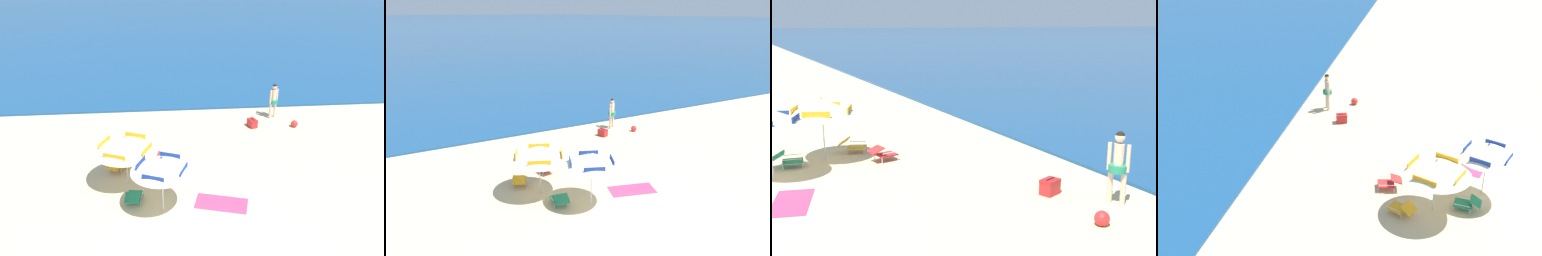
% 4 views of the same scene
% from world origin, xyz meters
% --- Properties ---
extents(ground_plane, '(800.00, 800.00, 0.00)m').
position_xyz_m(ground_plane, '(0.00, 0.00, 0.00)').
color(ground_plane, '#D1BA8E').
extents(beach_umbrella_striped_main, '(2.72, 2.71, 2.04)m').
position_xyz_m(beach_umbrella_striped_main, '(-2.50, 3.91, 1.71)').
color(beach_umbrella_striped_main, silver).
rests_on(beach_umbrella_striped_main, ground).
extents(beach_umbrella_striped_second, '(2.76, 2.76, 2.09)m').
position_xyz_m(beach_umbrella_striped_second, '(-1.23, 2.24, 1.80)').
color(beach_umbrella_striped_second, silver).
rests_on(beach_umbrella_striped_second, ground).
extents(lounge_chair_under_umbrella, '(0.69, 0.95, 0.50)m').
position_xyz_m(lounge_chair_under_umbrella, '(-1.56, 5.50, 0.28)').
color(lounge_chair_under_umbrella, red).
rests_on(lounge_chair_under_umbrella, ground).
extents(lounge_chair_beside_umbrella, '(0.66, 0.96, 0.52)m').
position_xyz_m(lounge_chair_beside_umbrella, '(-2.23, 2.76, 0.27)').
color(lounge_chair_beside_umbrella, '#1E7F56').
rests_on(lounge_chair_beside_umbrella, ground).
extents(lounge_chair_facing_sea, '(0.86, 1.03, 0.53)m').
position_xyz_m(lounge_chair_facing_sea, '(-2.98, 4.90, 0.27)').
color(lounge_chair_facing_sea, gold).
rests_on(lounge_chair_facing_sea, ground).
extents(person_standing_near_shore, '(0.48, 0.44, 1.80)m').
position_xyz_m(person_standing_near_shore, '(4.48, 9.39, 1.04)').
color(person_standing_near_shore, beige).
rests_on(person_standing_near_shore, ground).
extents(cooler_box, '(0.49, 0.58, 0.43)m').
position_xyz_m(cooler_box, '(3.21, 8.39, 0.20)').
color(cooler_box, red).
rests_on(cooler_box, ground).
extents(beach_ball, '(0.34, 0.34, 0.34)m').
position_xyz_m(beach_ball, '(5.25, 8.21, 0.17)').
color(beach_ball, red).
rests_on(beach_ball, ground).
extents(beach_towel, '(1.98, 1.37, 0.01)m').
position_xyz_m(beach_towel, '(0.78, 2.45, 0.01)').
color(beach_towel, '#DB3866').
rests_on(beach_towel, ground).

